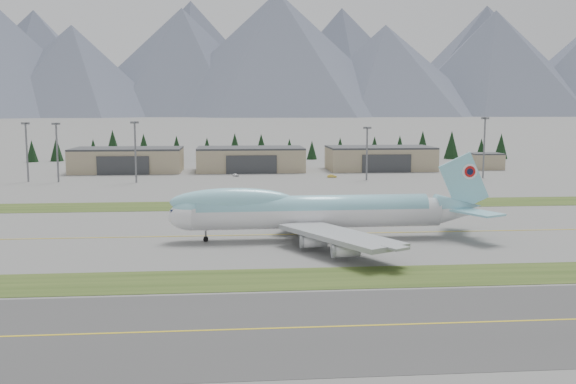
{
  "coord_description": "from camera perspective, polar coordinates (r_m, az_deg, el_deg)",
  "views": [
    {
      "loc": [
        -23.82,
        -141.88,
        28.34
      ],
      "look_at": [
        -10.03,
        12.97,
        8.0
      ],
      "focal_mm": 40.0,
      "sensor_mm": 36.0,
      "label": 1
    }
  ],
  "objects": [
    {
      "name": "hangar_center",
      "position": [
        292.81,
        -3.35,
        2.94
      ],
      "size": [
        48.0,
        26.6,
        10.8
      ],
      "color": "tan",
      "rests_on": "ground"
    },
    {
      "name": "taxiway_line_main",
      "position": [
        146.63,
        4.37,
        -3.71
      ],
      "size": [
        400.0,
        0.4,
        0.02
      ],
      "primitive_type": "cube",
      "color": "gold",
      "rests_on": "ground"
    },
    {
      "name": "hangar_left",
      "position": [
        296.3,
        -14.06,
        2.79
      ],
      "size": [
        48.0,
        26.6,
        10.8
      ],
      "color": "tan",
      "rests_on": "ground"
    },
    {
      "name": "conifer_belt",
      "position": [
        355.23,
        -0.87,
        4.02
      ],
      "size": [
        264.72,
        15.87,
        16.77
      ],
      "color": "black",
      "rests_on": "ground"
    },
    {
      "name": "asphalt_taxiway",
      "position": [
        88.04,
        11.12,
        -11.47
      ],
      "size": [
        400.0,
        32.0,
        0.04
      ],
      "primitive_type": "cube",
      "color": "#3B3B3B",
      "rests_on": "ground"
    },
    {
      "name": "service_vehicle_b",
      "position": [
        264.33,
        3.92,
        1.28
      ],
      "size": [
        4.07,
        1.77,
        1.3
      ],
      "primitive_type": "imported",
      "rotation": [
        0.0,
        0.0,
        1.47
      ],
      "color": "gold",
      "rests_on": "ground"
    },
    {
      "name": "ground",
      "position": [
        146.63,
        4.37,
        -3.71
      ],
      "size": [
        7000.0,
        7000.0,
        0.0
      ],
      "primitive_type": "plane",
      "color": "slate",
      "rests_on": "ground"
    },
    {
      "name": "grass_strip_near",
      "position": [
        110.28,
        7.63,
        -7.5
      ],
      "size": [
        400.0,
        14.0,
        0.08
      ],
      "primitive_type": "cube",
      "color": "#2C4217",
      "rests_on": "ground"
    },
    {
      "name": "grass_strip_far",
      "position": [
        190.51,
        2.15,
        -1.11
      ],
      "size": [
        400.0,
        18.0,
        0.08
      ],
      "primitive_type": "cube",
      "color": "#2C4217",
      "rests_on": "ground"
    },
    {
      "name": "taxiway_line_near",
      "position": [
        88.04,
        11.12,
        -11.47
      ],
      "size": [
        400.0,
        0.4,
        0.02
      ],
      "primitive_type": "cube",
      "color": "gold",
      "rests_on": "ground"
    },
    {
      "name": "mountain_ridge_front",
      "position": [
        2388.59,
        -6.64,
        12.08
      ],
      "size": [
        4184.03,
        1223.49,
        508.98
      ],
      "color": "#4B5064",
      "rests_on": "ground"
    },
    {
      "name": "floodlight_masts",
      "position": [
        252.32,
        -6.14,
        4.62
      ],
      "size": [
        184.67,
        9.48,
        24.74
      ],
      "color": "slate",
      "rests_on": "ground"
    },
    {
      "name": "hangar_right",
      "position": [
        300.66,
        8.17,
        3.0
      ],
      "size": [
        48.0,
        26.6,
        10.8
      ],
      "color": "tan",
      "rests_on": "ground"
    },
    {
      "name": "control_shed",
      "position": [
        314.25,
        17.16,
        2.64
      ],
      "size": [
        14.0,
        12.0,
        7.6
      ],
      "color": "tan",
      "rests_on": "ground"
    },
    {
      "name": "mountain_ridge_rear",
      "position": [
        3057.95,
        -1.25,
        11.88
      ],
      "size": [
        4558.18,
        1061.83,
        530.92
      ],
      "color": "#4B5064",
      "rests_on": "ground"
    },
    {
      "name": "boeing_747_freighter",
      "position": [
        139.29,
        2.32,
        -1.7
      ],
      "size": [
        70.91,
        61.7,
        18.82
      ],
      "rotation": [
        0.0,
        0.0,
        0.02
      ],
      "color": "white",
      "rests_on": "ground"
    },
    {
      "name": "service_vehicle_c",
      "position": [
        297.69,
        12.98,
        1.8
      ],
      "size": [
        3.09,
        4.65,
        1.25
      ],
      "primitive_type": "imported",
      "rotation": [
        0.0,
        0.0,
        0.34
      ],
      "color": "#9E9FA3",
      "rests_on": "ground"
    },
    {
      "name": "service_vehicle_a",
      "position": [
        269.67,
        -4.68,
        1.4
      ],
      "size": [
        2.97,
        3.96,
        1.26
      ],
      "primitive_type": "imported",
      "rotation": [
        0.0,
        0.0,
        0.46
      ],
      "color": "white",
      "rests_on": "ground"
    }
  ]
}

